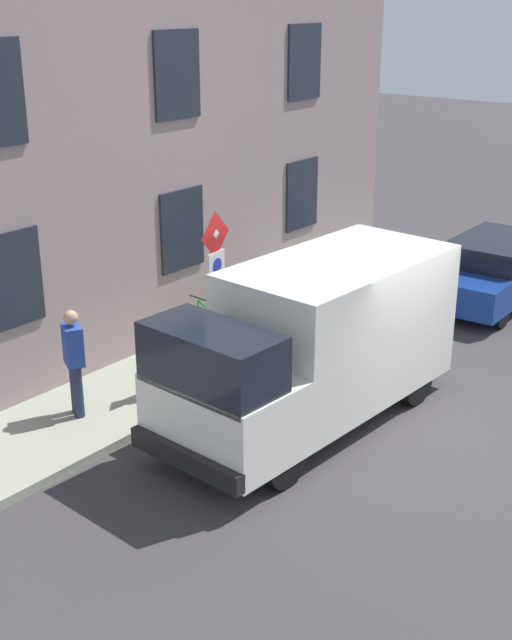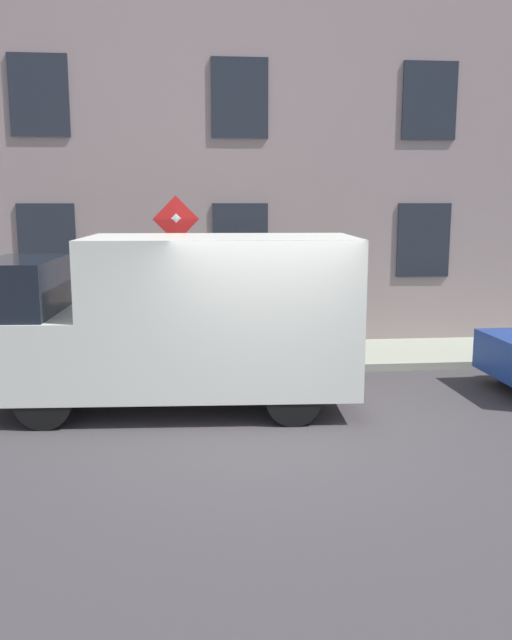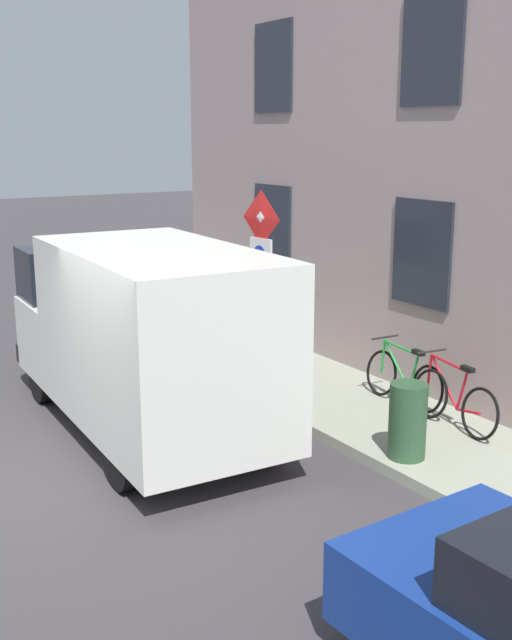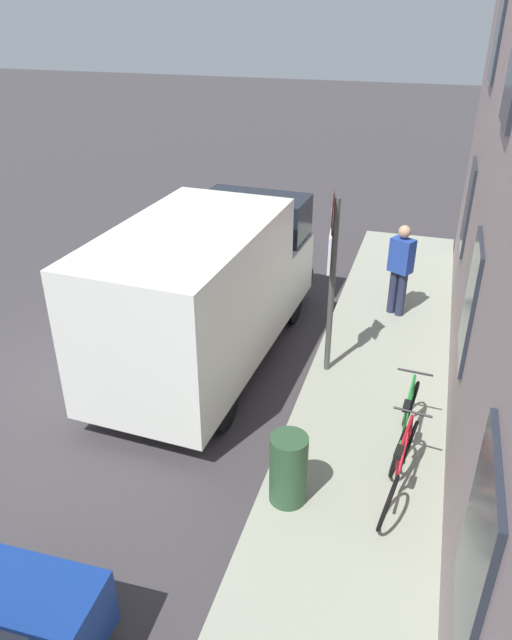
{
  "view_description": "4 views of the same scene",
  "coord_description": "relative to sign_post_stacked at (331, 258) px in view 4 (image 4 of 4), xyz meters",
  "views": [
    {
      "loc": [
        -5.36,
        10.97,
        6.26
      ],
      "look_at": [
        2.91,
        0.63,
        1.15
      ],
      "focal_mm": 47.6,
      "sensor_mm": 36.0,
      "label": 1
    },
    {
      "loc": [
        -8.14,
        0.96,
        3.0
      ],
      "look_at": [
        3.02,
        -0.11,
        0.98
      ],
      "focal_mm": 37.3,
      "sensor_mm": 36.0,
      "label": 2
    },
    {
      "loc": [
        -2.65,
        -7.86,
        3.84
      ],
      "look_at": [
        2.74,
        0.55,
        1.43
      ],
      "focal_mm": 43.6,
      "sensor_mm": 36.0,
      "label": 3
    },
    {
      "loc": [
        4.58,
        -6.73,
        5.34
      ],
      "look_at": [
        2.4,
        0.37,
        1.32
      ],
      "focal_mm": 33.45,
      "sensor_mm": 36.0,
      "label": 4
    }
  ],
  "objects": [
    {
      "name": "ground_plane",
      "position": [
        -3.28,
        -1.23,
        -2.04
      ],
      "size": [
        80.0,
        80.0,
        0.0
      ],
      "primitive_type": "plane",
      "color": "#3D393C"
    },
    {
      "name": "sidewalk_slab",
      "position": [
        0.85,
        -1.23,
        -1.97
      ],
      "size": [
        2.12,
        15.7,
        0.14
      ],
      "primitive_type": "cube",
      "color": "#9DA18D",
      "rests_on": "ground_plane"
    },
    {
      "name": "sign_post_stacked",
      "position": [
        0.0,
        0.0,
        0.0
      ],
      "size": [
        0.18,
        0.56,
        2.82
      ],
      "color": "#474C47",
      "rests_on": "sidewalk_slab"
    },
    {
      "name": "delivery_van",
      "position": [
        -1.92,
        -0.07,
        -0.71
      ],
      "size": [
        2.26,
        5.42,
        2.5
      ],
      "rotation": [
        0.0,
        0.0,
        1.52
      ],
      "color": "white",
      "rests_on": "ground_plane"
    },
    {
      "name": "bicycle_red",
      "position": [
        1.36,
        -2.44,
        -1.53
      ],
      "size": [
        0.48,
        1.71,
        0.89
      ],
      "rotation": [
        0.0,
        0.0,
        1.44
      ],
      "color": "black",
      "rests_on": "sidewalk_slab"
    },
    {
      "name": "bicycle_green",
      "position": [
        1.36,
        -1.55,
        -1.53
      ],
      "size": [
        0.46,
        1.72,
        0.89
      ],
      "rotation": [
        0.0,
        0.0,
        1.5
      ],
      "color": "black",
      "rests_on": "sidewalk_slab"
    },
    {
      "name": "pedestrian",
      "position": [
        0.89,
        2.26,
        -0.97
      ],
      "size": [
        0.48,
        0.42,
        1.72
      ],
      "rotation": [
        0.0,
        0.0,
        4.22
      ],
      "color": "#262B47",
      "rests_on": "sidewalk_slab"
    },
    {
      "name": "litter_bin",
      "position": [
        0.14,
        -2.89,
        -1.45
      ],
      "size": [
        0.44,
        0.44,
        0.9
      ],
      "primitive_type": "cylinder",
      "color": "#2D5133",
      "rests_on": "sidewalk_slab"
    }
  ]
}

